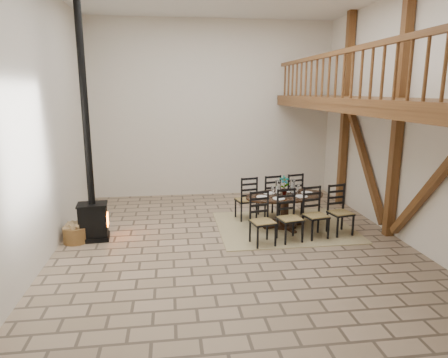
{
  "coord_description": "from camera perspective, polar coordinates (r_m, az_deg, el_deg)",
  "views": [
    {
      "loc": [
        -1.21,
        -7.6,
        3.05
      ],
      "look_at": [
        -0.13,
        0.4,
        1.25
      ],
      "focal_mm": 32.0,
      "sensor_mm": 36.0,
      "label": 1
    }
  ],
  "objects": [
    {
      "name": "ground",
      "position": [
        8.27,
        1.3,
        -9.08
      ],
      "size": [
        8.0,
        8.0,
        0.0
      ],
      "primitive_type": "plane",
      "color": "#9C8368",
      "rests_on": "ground"
    },
    {
      "name": "room_shell",
      "position": [
        7.97,
        10.09,
        12.12
      ],
      "size": [
        7.02,
        8.02,
        5.01
      ],
      "color": "silver",
      "rests_on": "ground"
    },
    {
      "name": "rug",
      "position": [
        9.26,
        8.56,
        -6.75
      ],
      "size": [
        3.0,
        2.5,
        0.02
      ],
      "primitive_type": "cube",
      "color": "tan",
      "rests_on": "ground"
    },
    {
      "name": "dining_table",
      "position": [
        9.07,
        8.89,
        -4.64
      ],
      "size": [
        2.34,
        2.4,
        1.19
      ],
      "rotation": [
        0.0,
        0.0,
        0.2
      ],
      "color": "black",
      "rests_on": "ground"
    },
    {
      "name": "wood_stove",
      "position": [
        8.54,
        -18.5,
        -1.01
      ],
      "size": [
        0.64,
        0.52,
        5.0
      ],
      "rotation": [
        0.0,
        0.0,
        0.09
      ],
      "color": "black",
      "rests_on": "ground"
    },
    {
      "name": "log_basket",
      "position": [
        8.78,
        -20.41,
        -7.33
      ],
      "size": [
        0.5,
        0.5,
        0.42
      ],
      "rotation": [
        0.0,
        0.0,
        -0.2
      ],
      "color": "brown",
      "rests_on": "ground"
    },
    {
      "name": "log_stack",
      "position": [
        8.88,
        -20.56,
        -7.14
      ],
      "size": [
        0.35,
        0.48,
        0.36
      ],
      "rotation": [
        0.0,
        0.0,
        0.0
      ],
      "color": "tan",
      "rests_on": "ground"
    }
  ]
}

